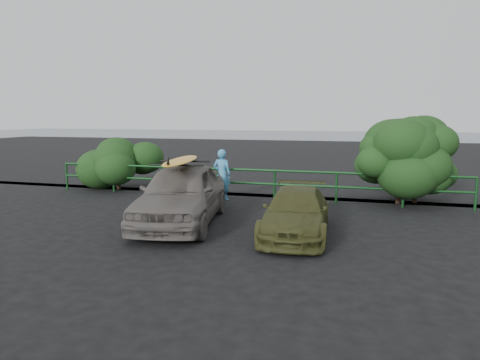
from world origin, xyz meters
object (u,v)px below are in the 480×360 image
object	(u,v)px
guardrail	(245,184)
man	(222,175)
surfboard	(181,161)
sedan	(182,194)
olive_vehicle	(296,212)

from	to	relation	value
guardrail	man	distance (m)	0.85
surfboard	man	bearing A→B (deg)	80.06
sedan	man	size ratio (longest dim) A/B	2.70
olive_vehicle	sedan	bearing A→B (deg)	172.33
man	surfboard	bearing A→B (deg)	95.01
guardrail	sedan	xyz separation A→B (m)	(-0.76, -3.61, 0.26)
sedan	man	bearing A→B (deg)	80.06
man	surfboard	size ratio (longest dim) A/B	0.60
guardrail	olive_vehicle	distance (m)	4.47
guardrail	olive_vehicle	world-z (taller)	olive_vehicle
man	surfboard	world-z (taller)	man
surfboard	olive_vehicle	bearing A→B (deg)	-13.99
guardrail	man	bearing A→B (deg)	-156.80
guardrail	olive_vehicle	size ratio (longest dim) A/B	3.81
surfboard	sedan	bearing A→B (deg)	170.82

